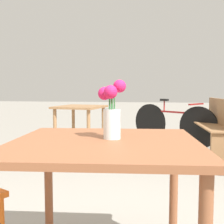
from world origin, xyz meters
TOP-DOWN VIEW (x-y plane):
  - table_front at (0.00, 0.00)m, footprint 0.96×0.91m
  - flower_vase at (0.02, 0.06)m, footprint 0.14×0.13m
  - bench_middle at (1.12, 3.20)m, footprint 0.46×1.50m
  - table_back at (-0.90, 2.74)m, footprint 0.74×0.80m
  - bicycle at (0.50, 3.87)m, footprint 1.42×1.07m

SIDE VIEW (x-z plane):
  - bicycle at x=0.50m, z-range -0.04..0.78m
  - bench_middle at x=1.12m, z-range 0.03..0.88m
  - table_back at x=-0.90m, z-range 0.23..0.98m
  - table_front at x=0.00m, z-range 0.27..1.02m
  - flower_vase at x=0.02m, z-range 0.74..1.03m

